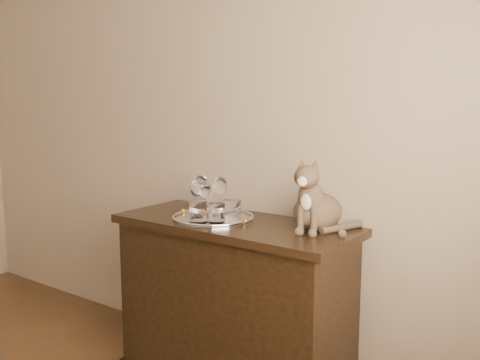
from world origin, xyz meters
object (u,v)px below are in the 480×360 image
object	(u,v)px
wine_glass_b	(220,195)
tumbler_b	(198,212)
tumbler_a	(217,213)
sideboard	(234,305)
cat	(318,194)
wine_glass_d	(206,200)
tumbler_c	(232,209)
tray	(213,219)
wine_glass_c	(197,198)
wine_glass_a	(201,194)

from	to	relation	value
wine_glass_b	tumbler_b	distance (m)	0.23
tumbler_a	tumbler_b	world-z (taller)	tumbler_b
tumbler_a	sideboard	bearing A→B (deg)	75.11
tumbler_a	cat	xyz separation A→B (m)	(0.43, 0.19, 0.11)
wine_glass_d	tumbler_c	xyz separation A→B (m)	(0.13, 0.04, -0.04)
tray	wine_glass_b	distance (m)	0.14
tumbler_a	tumbler_c	xyz separation A→B (m)	(0.01, 0.11, 0.00)
wine_glass_c	tumbler_b	world-z (taller)	wine_glass_c
tray	wine_glass_c	size ratio (longest dim) A/B	2.20
wine_glass_a	tumbler_c	size ratio (longest dim) A/B	2.12
sideboard	tray	xyz separation A→B (m)	(-0.11, -0.03, 0.43)
wine_glass_d	tumbler_c	world-z (taller)	wine_glass_d
wine_glass_b	cat	world-z (taller)	cat
tumbler_b	cat	distance (m)	0.56
wine_glass_d	sideboard	bearing A→B (deg)	12.80
wine_glass_d	tumbler_a	bearing A→B (deg)	-29.76
sideboard	tumbler_a	xyz separation A→B (m)	(-0.03, -0.10, 0.48)
tray	wine_glass_a	size ratio (longest dim) A/B	1.97
wine_glass_a	tumbler_a	size ratio (longest dim) A/B	2.23
sideboard	wine_glass_b	distance (m)	0.55
tumbler_a	cat	world-z (taller)	cat
wine_glass_c	tumbler_b	xyz separation A→B (m)	(0.11, -0.12, -0.04)
tray	wine_glass_c	world-z (taller)	wine_glass_c
tumbler_b	tumbler_c	xyz separation A→B (m)	(0.08, 0.16, -0.00)
tray	sideboard	bearing A→B (deg)	15.94
wine_glass_b	tumbler_a	bearing A→B (deg)	-56.90
sideboard	tumbler_b	size ratio (longest dim) A/B	12.09
wine_glass_a	tumbler_b	size ratio (longest dim) A/B	2.04
sideboard	wine_glass_d	bearing A→B (deg)	-167.20
tray	tumbler_a	distance (m)	0.12
wine_glass_a	wine_glass_d	distance (m)	0.08
wine_glass_d	tumbler_b	bearing A→B (deg)	-66.99
cat	wine_glass_b	bearing A→B (deg)	177.38
wine_glass_c	cat	xyz separation A→B (m)	(0.61, 0.12, 0.07)
tumbler_c	wine_glass_a	bearing A→B (deg)	-179.78
tumbler_c	cat	size ratio (longest dim) A/B	0.29
tumbler_a	tumbler_c	world-z (taller)	tumbler_c
wine_glass_d	tray	bearing A→B (deg)	4.45
tumbler_a	wine_glass_d	bearing A→B (deg)	150.24
wine_glass_c	wine_glass_d	size ratio (longest dim) A/B	1.08
tumbler_c	wine_glass_c	bearing A→B (deg)	-168.84
tumbler_c	tray	bearing A→B (deg)	-159.10
wine_glass_a	tumbler_c	distance (m)	0.21
wine_glass_b	tumbler_c	world-z (taller)	wine_glass_b
sideboard	wine_glass_d	world-z (taller)	wine_glass_d
sideboard	wine_glass_a	size ratio (longest dim) A/B	5.91
tumbler_c	cat	xyz separation A→B (m)	(0.42, 0.09, 0.11)
tray	wine_glass_d	distance (m)	0.10
tumbler_a	cat	distance (m)	0.48
wine_glass_a	tumbler_a	distance (m)	0.22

